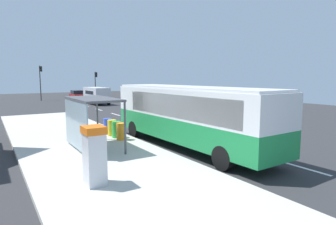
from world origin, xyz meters
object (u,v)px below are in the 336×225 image
bus (187,113)px  white_van (96,95)px  recycling_bin_blue (108,126)px  bus_shelter (87,110)px  ticket_machine (95,155)px  recycling_bin_orange (121,131)px  recycling_bin_yellow (112,128)px  traffic_light_far_side (41,78)px  sedan_near (77,95)px  traffic_light_near_side (96,81)px  recycling_bin_green (116,129)px

bus → white_van: bus is taller
bus → recycling_bin_blue: bearing=116.7°
bus_shelter → bus: bearing=-21.4°
ticket_machine → bus_shelter: bearing=75.9°
recycling_bin_orange → recycling_bin_yellow: same height
recycling_bin_orange → recycling_bin_yellow: (0.00, 1.40, 0.00)m
white_van → recycling_bin_orange: 24.17m
white_van → ticket_machine: white_van is taller
ticket_machine → recycling_bin_orange: ticket_machine is taller
recycling_bin_yellow → traffic_light_far_side: traffic_light_far_side is taller
white_van → sedan_near: 10.17m
recycling_bin_orange → recycling_bin_blue: bearing=90.0°
recycling_bin_blue → sedan_near: bearing=78.3°
bus → recycling_bin_orange: 3.97m
white_van → recycling_bin_blue: 22.15m
white_van → recycling_bin_yellow: (-6.40, -21.89, -0.69)m
traffic_light_near_side → bus_shelter: traffic_light_near_side is taller
recycling_bin_orange → traffic_light_near_side: (9.70, 33.35, 2.44)m
recycling_bin_yellow → recycling_bin_green: bearing=-90.0°
traffic_light_near_side → bus_shelter: bearing=-109.1°
recycling_bin_orange → traffic_light_near_side: traffic_light_near_side is taller
bus_shelter → recycling_bin_blue: bearing=54.6°
white_van → traffic_light_far_side: size_ratio=0.96×
recycling_bin_blue → traffic_light_far_side: traffic_light_far_side is taller
bus → sedan_near: bearing=83.7°
traffic_light_near_side → traffic_light_far_side: (-8.61, 0.80, 0.53)m
bus → recycling_bin_yellow: (-2.49, 4.25, -1.19)m
traffic_light_near_side → ticket_machine: bearing=-108.5°
traffic_light_far_side → bus: bearing=-87.8°
white_van → recycling_bin_blue: size_ratio=5.53×
ticket_machine → recycling_bin_green: size_ratio=2.04×
sedan_near → recycling_bin_yellow: bearing=-101.5°
white_van → recycling_bin_orange: size_ratio=5.53×
sedan_near → recycling_bin_orange: sedan_near is taller
white_van → recycling_bin_green: (-6.40, -22.59, -0.69)m
recycling_bin_orange → recycling_bin_blue: 2.10m
recycling_bin_blue → bus_shelter: bus_shelter is taller
recycling_bin_blue → bus: bearing=-63.3°
recycling_bin_green → traffic_light_far_side: size_ratio=0.17×
sedan_near → recycling_bin_blue: 32.02m
traffic_light_near_side → recycling_bin_blue: bearing=-107.3°
white_van → traffic_light_far_side: traffic_light_far_side is taller
white_van → recycling_bin_yellow: white_van is taller
bus → traffic_light_far_side: traffic_light_far_side is taller
bus → traffic_light_near_side: 36.93m
recycling_bin_blue → bus_shelter: (-2.21, -3.11, 1.44)m
recycling_bin_orange → ticket_machine: bearing=-120.5°
bus → recycling_bin_green: bearing=125.0°
recycling_bin_yellow → recycling_bin_blue: (0.00, 0.70, 0.00)m
recycling_bin_yellow → recycling_bin_blue: bearing=90.0°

